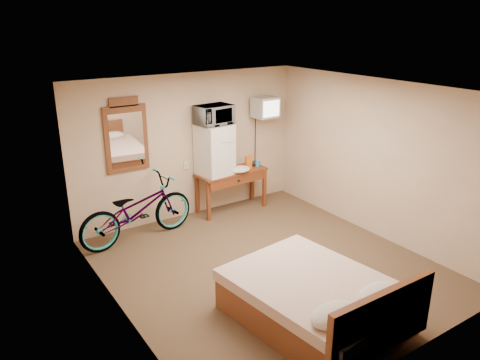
{
  "coord_description": "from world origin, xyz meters",
  "views": [
    {
      "loc": [
        -3.59,
        -4.69,
        3.37
      ],
      "look_at": [
        -0.11,
        0.54,
        1.17
      ],
      "focal_mm": 35.0,
      "sensor_mm": 36.0,
      "label": 1
    }
  ],
  "objects_px": {
    "mini_fridge": "(215,150)",
    "crt_television": "(265,107)",
    "bed": "(319,301)",
    "bicycle": "(137,210)",
    "microwave": "(214,115)",
    "blue_cup": "(257,163)",
    "desk": "(233,178)",
    "wall_mirror": "(126,136)"
  },
  "relations": [
    {
      "from": "microwave",
      "to": "bed",
      "type": "distance_m",
      "value": 3.8
    },
    {
      "from": "desk",
      "to": "bed",
      "type": "relative_size",
      "value": 0.63
    },
    {
      "from": "mini_fridge",
      "to": "crt_television",
      "type": "xyz_separation_m",
      "value": [
        1.06,
        -0.03,
        0.63
      ]
    },
    {
      "from": "mini_fridge",
      "to": "blue_cup",
      "type": "relative_size",
      "value": 7.27
    },
    {
      "from": "desk",
      "to": "bicycle",
      "type": "distance_m",
      "value": 1.91
    },
    {
      "from": "mini_fridge",
      "to": "blue_cup",
      "type": "xyz_separation_m",
      "value": [
        0.87,
        -0.07,
        -0.38
      ]
    },
    {
      "from": "blue_cup",
      "to": "bed",
      "type": "xyz_separation_m",
      "value": [
        -1.54,
        -3.36,
        -0.51
      ]
    },
    {
      "from": "blue_cup",
      "to": "bed",
      "type": "height_order",
      "value": "bed"
    },
    {
      "from": "bicycle",
      "to": "bed",
      "type": "xyz_separation_m",
      "value": [
        0.89,
        -3.2,
        -0.21
      ]
    },
    {
      "from": "desk",
      "to": "blue_cup",
      "type": "distance_m",
      "value": 0.56
    },
    {
      "from": "desk",
      "to": "bed",
      "type": "distance_m",
      "value": 3.54
    },
    {
      "from": "crt_television",
      "to": "bed",
      "type": "xyz_separation_m",
      "value": [
        -1.73,
        -3.4,
        -1.53
      ]
    },
    {
      "from": "crt_television",
      "to": "bicycle",
      "type": "relative_size",
      "value": 0.29
    },
    {
      "from": "desk",
      "to": "blue_cup",
      "type": "height_order",
      "value": "blue_cup"
    },
    {
      "from": "crt_television",
      "to": "bed",
      "type": "bearing_deg",
      "value": -116.9
    },
    {
      "from": "blue_cup",
      "to": "bicycle",
      "type": "bearing_deg",
      "value": -176.24
    },
    {
      "from": "desk",
      "to": "mini_fridge",
      "type": "bearing_deg",
      "value": 171.65
    },
    {
      "from": "blue_cup",
      "to": "crt_television",
      "type": "xyz_separation_m",
      "value": [
        0.19,
        0.05,
        1.02
      ]
    },
    {
      "from": "desk",
      "to": "wall_mirror",
      "type": "xyz_separation_m",
      "value": [
        -1.81,
        0.27,
        0.96
      ]
    },
    {
      "from": "mini_fridge",
      "to": "bed",
      "type": "distance_m",
      "value": 3.61
    },
    {
      "from": "mini_fridge",
      "to": "microwave",
      "type": "xyz_separation_m",
      "value": [
        0.0,
        0.0,
        0.61
      ]
    },
    {
      "from": "crt_television",
      "to": "wall_mirror",
      "type": "height_order",
      "value": "wall_mirror"
    },
    {
      "from": "desk",
      "to": "crt_television",
      "type": "xyz_separation_m",
      "value": [
        0.72,
        0.02,
        1.2
      ]
    },
    {
      "from": "mini_fridge",
      "to": "bicycle",
      "type": "xyz_separation_m",
      "value": [
        -1.56,
        -0.23,
        -0.69
      ]
    },
    {
      "from": "desk",
      "to": "bed",
      "type": "xyz_separation_m",
      "value": [
        -1.0,
        -3.38,
        -0.33
      ]
    },
    {
      "from": "microwave",
      "to": "wall_mirror",
      "type": "height_order",
      "value": "wall_mirror"
    },
    {
      "from": "wall_mirror",
      "to": "desk",
      "type": "bearing_deg",
      "value": -8.52
    },
    {
      "from": "crt_television",
      "to": "microwave",
      "type": "bearing_deg",
      "value": 178.49
    },
    {
      "from": "microwave",
      "to": "bicycle",
      "type": "xyz_separation_m",
      "value": [
        -1.56,
        -0.23,
        -1.3
      ]
    },
    {
      "from": "blue_cup",
      "to": "bicycle",
      "type": "distance_m",
      "value": 2.45
    },
    {
      "from": "bicycle",
      "to": "microwave",
      "type": "bearing_deg",
      "value": -87.73
    },
    {
      "from": "bicycle",
      "to": "bed",
      "type": "bearing_deg",
      "value": -170.57
    },
    {
      "from": "desk",
      "to": "crt_television",
      "type": "height_order",
      "value": "crt_television"
    },
    {
      "from": "desk",
      "to": "microwave",
      "type": "relative_size",
      "value": 2.18
    },
    {
      "from": "microwave",
      "to": "bed",
      "type": "xyz_separation_m",
      "value": [
        -0.67,
        -3.43,
        -1.5
      ]
    },
    {
      "from": "desk",
      "to": "crt_television",
      "type": "bearing_deg",
      "value": 1.7
    },
    {
      "from": "desk",
      "to": "microwave",
      "type": "bearing_deg",
      "value": 171.63
    },
    {
      "from": "microwave",
      "to": "crt_television",
      "type": "bearing_deg",
      "value": -7.14
    },
    {
      "from": "blue_cup",
      "to": "microwave",
      "type": "bearing_deg",
      "value": 175.18
    },
    {
      "from": "bed",
      "to": "crt_television",
      "type": "bearing_deg",
      "value": 63.1
    },
    {
      "from": "microwave",
      "to": "wall_mirror",
      "type": "distance_m",
      "value": 1.51
    },
    {
      "from": "desk",
      "to": "bed",
      "type": "height_order",
      "value": "bed"
    }
  ]
}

